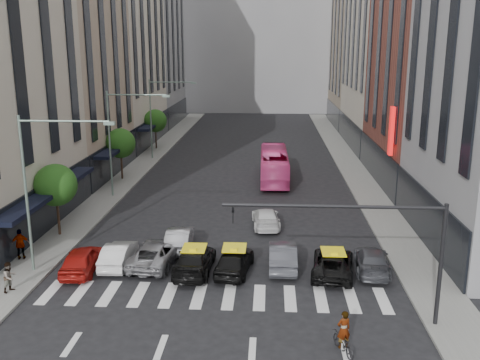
% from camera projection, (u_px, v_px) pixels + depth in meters
% --- Properties ---
extents(ground, '(160.00, 160.00, 0.00)m').
position_uv_depth(ground, '(215.00, 310.00, 26.64)').
color(ground, black).
rests_on(ground, ground).
extents(sidewalk_left, '(3.00, 96.00, 0.15)m').
position_uv_depth(sidewalk_left, '(135.00, 170.00, 56.30)').
color(sidewalk_left, slate).
rests_on(sidewalk_left, ground).
extents(sidewalk_right, '(3.00, 96.00, 0.15)m').
position_uv_depth(sidewalk_right, '(356.00, 173.00, 55.03)').
color(sidewalk_right, slate).
rests_on(sidewalk_right, ground).
extents(building_left_b, '(8.00, 16.00, 24.00)m').
position_uv_depth(building_left_b, '(69.00, 54.00, 51.76)').
color(building_left_b, tan).
rests_on(building_left_b, ground).
extents(building_left_c, '(8.00, 20.00, 36.00)m').
position_uv_depth(building_left_c, '(117.00, 4.00, 67.73)').
color(building_left_c, beige).
rests_on(building_left_c, ground).
extents(building_left_d, '(8.00, 18.00, 30.00)m').
position_uv_depth(building_left_d, '(151.00, 32.00, 86.86)').
color(building_left_d, gray).
rests_on(building_left_d, ground).
extents(building_right_b, '(8.00, 18.00, 26.00)m').
position_uv_depth(building_right_b, '(429.00, 44.00, 48.67)').
color(building_right_b, brown).
rests_on(building_right_b, ground).
extents(building_right_d, '(8.00, 18.00, 28.00)m').
position_uv_depth(building_right_d, '(361.00, 38.00, 85.22)').
color(building_right_d, tan).
rests_on(building_right_d, ground).
extents(building_far, '(30.00, 10.00, 36.00)m').
position_uv_depth(building_far, '(258.00, 18.00, 104.55)').
color(building_far, gray).
rests_on(building_far, ground).
extents(tree_near, '(2.88, 2.88, 4.95)m').
position_uv_depth(tree_near, '(56.00, 185.00, 36.08)').
color(tree_near, black).
rests_on(tree_near, sidewalk_left).
extents(tree_mid, '(2.88, 2.88, 4.95)m').
position_uv_depth(tree_mid, '(120.00, 143.00, 51.58)').
color(tree_mid, black).
rests_on(tree_mid, sidewalk_left).
extents(tree_far, '(2.88, 2.88, 4.95)m').
position_uv_depth(tree_far, '(155.00, 121.00, 67.07)').
color(tree_far, black).
rests_on(tree_far, sidewalk_left).
extents(streetlamp_near, '(5.38, 0.25, 9.00)m').
position_uv_depth(streetlamp_near, '(41.00, 174.00, 29.63)').
color(streetlamp_near, gray).
rests_on(streetlamp_near, sidewalk_left).
extents(streetlamp_mid, '(5.38, 0.25, 9.00)m').
position_uv_depth(streetlamp_mid, '(120.00, 130.00, 45.12)').
color(streetlamp_mid, gray).
rests_on(streetlamp_mid, sidewalk_left).
extents(streetlamp_far, '(5.38, 0.25, 9.00)m').
position_uv_depth(streetlamp_far, '(159.00, 108.00, 60.61)').
color(streetlamp_far, gray).
rests_on(streetlamp_far, sidewalk_left).
extents(traffic_signal, '(10.10, 0.20, 6.00)m').
position_uv_depth(traffic_signal, '(380.00, 235.00, 24.16)').
color(traffic_signal, black).
rests_on(traffic_signal, ground).
extents(liberty_sign, '(0.30, 0.70, 4.00)m').
position_uv_depth(liberty_sign, '(392.00, 131.00, 43.85)').
color(liberty_sign, red).
rests_on(liberty_sign, ground).
extents(car_red, '(2.05, 4.50, 1.50)m').
position_uv_depth(car_red, '(82.00, 260.00, 31.00)').
color(car_red, '#9D130E').
rests_on(car_red, ground).
extents(car_white_front, '(1.59, 4.30, 1.40)m').
position_uv_depth(car_white_front, '(119.00, 254.00, 31.90)').
color(car_white_front, silver).
rests_on(car_white_front, ground).
extents(car_silver, '(2.88, 5.40, 1.45)m').
position_uv_depth(car_silver, '(156.00, 253.00, 32.01)').
color(car_silver, gray).
rests_on(car_silver, ground).
extents(taxi_left, '(2.20, 5.11, 1.47)m').
position_uv_depth(taxi_left, '(194.00, 260.00, 30.94)').
color(taxi_left, black).
rests_on(taxi_left, ground).
extents(taxi_center, '(2.37, 4.62, 1.50)m').
position_uv_depth(taxi_center, '(234.00, 260.00, 30.87)').
color(taxi_center, black).
rests_on(taxi_center, ground).
extents(car_grey_mid, '(1.61, 4.59, 1.51)m').
position_uv_depth(car_grey_mid, '(283.00, 255.00, 31.61)').
color(car_grey_mid, '#404148').
rests_on(car_grey_mid, ground).
extents(taxi_right, '(2.90, 5.15, 1.36)m').
position_uv_depth(taxi_right, '(333.00, 263.00, 30.67)').
color(taxi_right, black).
rests_on(taxi_right, ground).
extents(car_grey_curb, '(2.35, 4.85, 1.36)m').
position_uv_depth(car_grey_curb, '(372.00, 260.00, 31.07)').
color(car_grey_curb, '#404247').
rests_on(car_grey_curb, ground).
extents(car_row2_left, '(1.68, 4.40, 1.43)m').
position_uv_depth(car_row2_left, '(179.00, 238.00, 34.51)').
color(car_row2_left, '#A9AAAF').
rests_on(car_row2_left, ground).
extents(car_row2_right, '(2.26, 4.74, 1.33)m').
position_uv_depth(car_row2_right, '(266.00, 218.00, 38.78)').
color(car_row2_right, white).
rests_on(car_row2_right, ground).
extents(bus, '(2.71, 11.00, 3.06)m').
position_uv_depth(bus, '(274.00, 165.00, 51.94)').
color(bus, '#E5438D').
rests_on(bus, ground).
extents(motorcycle, '(1.19, 1.84, 0.91)m').
position_uv_depth(motorcycle, '(343.00, 343.00, 22.83)').
color(motorcycle, black).
rests_on(motorcycle, ground).
extents(rider, '(0.73, 0.60, 1.71)m').
position_uv_depth(rider, '(344.00, 315.00, 22.51)').
color(rider, gray).
rests_on(rider, motorcycle).
extents(pedestrian_near, '(0.89, 0.98, 1.64)m').
position_uv_depth(pedestrian_near, '(10.00, 277.00, 28.15)').
color(pedestrian_near, gray).
rests_on(pedestrian_near, sidewalk_left).
extents(pedestrian_far, '(1.20, 0.75, 1.91)m').
position_uv_depth(pedestrian_far, '(21.00, 244.00, 32.42)').
color(pedestrian_far, gray).
rests_on(pedestrian_far, sidewalk_left).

